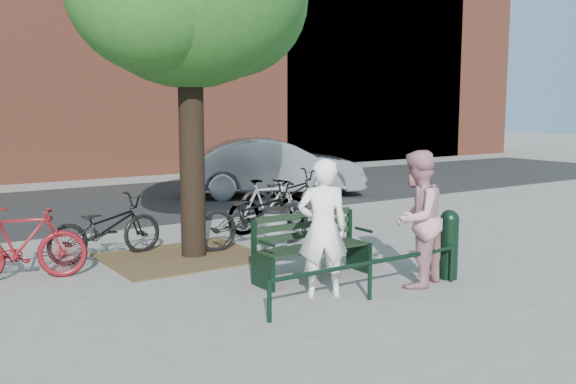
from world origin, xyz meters
TOP-DOWN VIEW (x-y plane):
  - ground at (0.00, 0.00)m, footprint 90.00×90.00m
  - dirt_pit at (-1.00, 2.20)m, footprint 2.40×2.00m
  - road at (0.00, 8.50)m, footprint 40.00×7.00m
  - park_bench at (-0.00, 0.08)m, footprint 1.74×0.54m
  - guard_railing at (0.00, -1.20)m, footprint 3.06×0.06m
  - person_left at (-0.40, -0.74)m, footprint 0.77×0.67m
  - person_right at (0.95, -1.05)m, footprint 1.09×0.97m
  - bollard at (1.60, -1.05)m, footprint 0.26×0.26m
  - litter_bin at (0.15, 1.22)m, footprint 0.41×0.41m
  - bicycle_a at (-2.04, 2.82)m, footprint 2.01×0.96m
  - bicycle_b at (-3.44, 2.20)m, footprint 1.84×0.92m
  - bicycle_c at (0.34, 2.20)m, footprint 2.21×0.93m
  - bicycle_d at (1.26, 3.17)m, footprint 1.77×0.61m
  - bicycle_e at (2.26, 4.08)m, footprint 2.16×1.03m
  - parked_car at (4.04, 7.29)m, footprint 5.00×3.49m

SIDE VIEW (x-z plane):
  - ground at x=0.00m, z-range 0.00..0.00m
  - road at x=0.00m, z-range 0.00..0.01m
  - dirt_pit at x=-1.00m, z-range 0.00..0.02m
  - guard_railing at x=0.00m, z-range 0.15..0.66m
  - litter_bin at x=0.15m, z-range 0.01..0.84m
  - park_bench at x=0.00m, z-range -0.01..0.97m
  - bicycle_a at x=-2.04m, z-range 0.00..1.02m
  - bicycle_d at x=1.26m, z-range 0.00..1.05m
  - bollard at x=1.60m, z-range 0.03..1.02m
  - bicycle_b at x=-3.44m, z-range 0.00..1.06m
  - bicycle_e at x=2.26m, z-range 0.00..1.09m
  - bicycle_c at x=0.34m, z-range 0.00..1.13m
  - parked_car at x=4.04m, z-range 0.00..1.56m
  - person_left at x=-0.40m, z-range 0.00..1.78m
  - person_right at x=0.95m, z-range 0.00..1.85m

